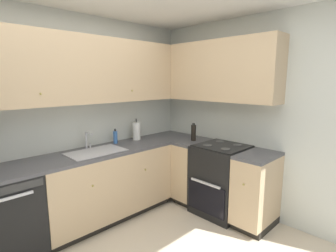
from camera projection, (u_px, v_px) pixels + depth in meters
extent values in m
cube|color=silver|center=(60.00, 121.00, 3.11)|extent=(3.78, 0.05, 2.53)
cube|color=silver|center=(263.00, 119.00, 3.25)|extent=(0.05, 3.31, 2.53)
cube|color=black|center=(5.00, 218.00, 2.52)|extent=(0.60, 0.60, 0.87)
cube|color=#333333|center=(9.00, 190.00, 2.24)|extent=(0.55, 0.01, 0.07)
cube|color=silver|center=(11.00, 198.00, 2.24)|extent=(0.36, 0.02, 0.02)
cube|color=tan|center=(107.00, 182.00, 3.30)|extent=(1.66, 0.60, 0.78)
cube|color=black|center=(108.00, 213.00, 3.39)|extent=(1.66, 0.54, 0.09)
sphere|color=tan|center=(93.00, 186.00, 2.80)|extent=(0.02, 0.02, 0.02)
sphere|color=tan|center=(145.00, 170.00, 3.31)|extent=(0.02, 0.02, 0.02)
cube|color=#4C4C51|center=(106.00, 151.00, 3.23)|extent=(2.87, 0.60, 0.03)
cube|color=tan|center=(193.00, 169.00, 3.76)|extent=(0.60, 0.30, 0.78)
cube|color=black|center=(194.00, 197.00, 3.86)|extent=(0.54, 0.30, 0.09)
cube|color=tan|center=(256.00, 189.00, 3.08)|extent=(0.60, 0.36, 0.78)
cube|color=black|center=(255.00, 222.00, 3.17)|extent=(0.54, 0.36, 0.09)
sphere|color=tan|center=(243.00, 185.00, 2.84)|extent=(0.02, 0.02, 0.02)
cube|color=#4C4C51|center=(193.00, 142.00, 3.69)|extent=(0.60, 0.30, 0.03)
cube|color=#4C4C51|center=(258.00, 156.00, 3.01)|extent=(0.60, 0.36, 0.03)
cube|color=black|center=(221.00, 179.00, 3.45)|extent=(0.64, 0.62, 0.90)
cube|color=black|center=(206.00, 199.00, 3.25)|extent=(0.02, 0.55, 0.38)
cube|color=silver|center=(205.00, 183.00, 3.20)|extent=(0.02, 0.43, 0.02)
cube|color=black|center=(223.00, 146.00, 3.37)|extent=(0.59, 0.60, 0.01)
cube|color=black|center=(235.00, 137.00, 3.57)|extent=(0.03, 0.60, 0.15)
cylinder|color=#4C4C4C|center=(225.00, 149.00, 3.18)|extent=(0.11, 0.11, 0.01)
cylinder|color=#4C4C4C|center=(207.00, 145.00, 3.37)|extent=(0.11, 0.11, 0.01)
cylinder|color=#4C4C4C|center=(238.00, 145.00, 3.37)|extent=(0.11, 0.11, 0.01)
cylinder|color=#4C4C4C|center=(220.00, 142.00, 3.56)|extent=(0.11, 0.11, 0.01)
cube|color=tan|center=(84.00, 70.00, 3.04)|extent=(2.55, 0.32, 0.78)
sphere|color=tan|center=(41.00, 94.00, 2.58)|extent=(0.02, 0.02, 0.02)
sphere|color=tan|center=(132.00, 91.00, 3.36)|extent=(0.02, 0.02, 0.02)
cube|color=tan|center=(212.00, 71.00, 3.50)|extent=(0.32, 1.86, 0.78)
cube|color=#B7B7BC|center=(96.00, 152.00, 3.10)|extent=(0.66, 0.40, 0.01)
cube|color=gray|center=(96.00, 156.00, 3.10)|extent=(0.61, 0.36, 0.09)
cube|color=#99999E|center=(96.00, 155.00, 3.10)|extent=(0.02, 0.35, 0.06)
cylinder|color=silver|center=(86.00, 140.00, 3.24)|extent=(0.02, 0.02, 0.21)
cylinder|color=silver|center=(89.00, 133.00, 3.17)|extent=(0.02, 0.15, 0.02)
cylinder|color=silver|center=(90.00, 145.00, 3.29)|extent=(0.02, 0.02, 0.06)
cylinder|color=#3F72BF|center=(115.00, 137.00, 3.51)|extent=(0.06, 0.06, 0.17)
cylinder|color=#262626|center=(115.00, 130.00, 3.50)|extent=(0.02, 0.02, 0.03)
cylinder|color=white|center=(137.00, 131.00, 3.73)|extent=(0.11, 0.11, 0.25)
cylinder|color=#3F3F3F|center=(136.00, 130.00, 3.72)|extent=(0.02, 0.02, 0.31)
cylinder|color=black|center=(194.00, 133.00, 3.67)|extent=(0.07, 0.07, 0.22)
cylinder|color=black|center=(194.00, 124.00, 3.65)|extent=(0.04, 0.04, 0.02)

